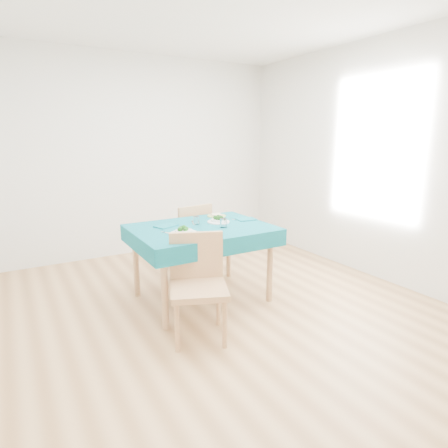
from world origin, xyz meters
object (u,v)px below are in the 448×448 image
table (202,263)px  chair_far (186,226)px  side_plate (217,216)px  bowl_near (184,230)px  chair_near (198,273)px  bowl_far (218,219)px

table → chair_far: chair_far is taller
side_plate → bowl_near: bearing=-140.6°
table → bowl_near: size_ratio=5.29×
table → side_plate: 0.64m
bowl_near → side_plate: (0.63, 0.52, -0.03)m
chair_near → chair_far: bearing=90.7°
chair_far → table: bearing=67.2°
chair_far → bowl_near: 1.11m
chair_far → bowl_far: 0.77m
chair_near → bowl_far: (0.61, 0.76, 0.23)m
chair_far → bowl_far: (0.04, -0.74, 0.23)m
chair_near → bowl_near: chair_near is taller
table → chair_far: 0.87m
bowl_near → bowl_far: bearing=26.3°
bowl_far → side_plate: bowl_far is taller
chair_far → bowl_far: size_ratio=4.91×
bowl_near → side_plate: 0.82m
table → side_plate: side_plate is taller
chair_near → bowl_far: bearing=72.8°
chair_near → table: bearing=82.9°
chair_far → bowl_near: chair_far is taller
table → bowl_near: bearing=-147.8°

